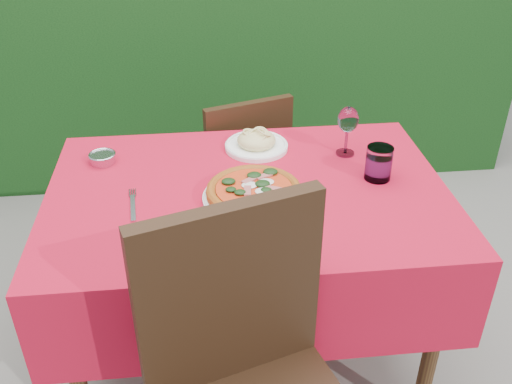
{
  "coord_description": "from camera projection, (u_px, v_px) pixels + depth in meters",
  "views": [
    {
      "loc": [
        -0.14,
        -1.52,
        1.69
      ],
      "look_at": [
        0.02,
        -0.05,
        0.77
      ],
      "focal_mm": 40.0,
      "sensor_mm": 36.0,
      "label": 1
    }
  ],
  "objects": [
    {
      "name": "fork",
      "position": [
        133.0,
        208.0,
        1.7
      ],
      "size": [
        0.04,
        0.19,
        0.01
      ],
      "primitive_type": "cube",
      "rotation": [
        0.0,
        0.0,
        0.09
      ],
      "color": "#AEAEB5",
      "rests_on": "dining_table"
    },
    {
      "name": "pasta_plate",
      "position": [
        256.0,
        143.0,
        2.02
      ],
      "size": [
        0.22,
        0.22,
        0.06
      ],
      "rotation": [
        0.0,
        0.0,
        0.1
      ],
      "color": "white",
      "rests_on": "dining_table"
    },
    {
      "name": "chair_far",
      "position": [
        241.0,
        170.0,
        2.46
      ],
      "size": [
        0.47,
        0.47,
        0.82
      ],
      "rotation": [
        0.0,
        0.0,
        3.46
      ],
      "color": "black",
      "rests_on": "ground"
    },
    {
      "name": "wine_glass",
      "position": [
        348.0,
        122.0,
        1.93
      ],
      "size": [
        0.07,
        0.07,
        0.18
      ],
      "color": "silver",
      "rests_on": "dining_table"
    },
    {
      "name": "pizza_plate",
      "position": [
        254.0,
        193.0,
        1.72
      ],
      "size": [
        0.34,
        0.34,
        0.06
      ],
      "rotation": [
        0.0,
        0.0,
        0.24
      ],
      "color": "white",
      "rests_on": "dining_table"
    },
    {
      "name": "chair_near",
      "position": [
        250.0,
        382.0,
        1.36
      ],
      "size": [
        0.58,
        0.58,
        1.02
      ],
      "rotation": [
        0.0,
        0.0,
        0.31
      ],
      "color": "black",
      "rests_on": "ground"
    },
    {
      "name": "hedge",
      "position": [
        220.0,
        9.0,
        3.01
      ],
      "size": [
        3.2,
        0.55,
        1.78
      ],
      "color": "black",
      "rests_on": "ground"
    },
    {
      "name": "ground",
      "position": [
        249.0,
        355.0,
        2.19
      ],
      "size": [
        60.0,
        60.0,
        0.0
      ],
      "primitive_type": "plane",
      "color": "#66625C",
      "rests_on": "ground"
    },
    {
      "name": "water_glass",
      "position": [
        379.0,
        165.0,
        1.83
      ],
      "size": [
        0.08,
        0.08,
        0.11
      ],
      "color": "white",
      "rests_on": "dining_table"
    },
    {
      "name": "dining_table",
      "position": [
        248.0,
        228.0,
        1.87
      ],
      "size": [
        1.26,
        0.86,
        0.75
      ],
      "color": "#452E16",
      "rests_on": "ground"
    },
    {
      "name": "steel_ramekin",
      "position": [
        103.0,
        159.0,
        1.93
      ],
      "size": [
        0.08,
        0.08,
        0.03
      ],
      "primitive_type": "cylinder",
      "color": "silver",
      "rests_on": "dining_table"
    }
  ]
}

